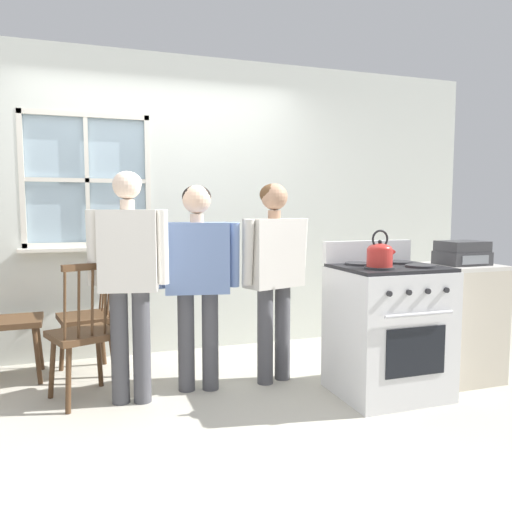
{
  "coord_description": "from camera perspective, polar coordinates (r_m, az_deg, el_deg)",
  "views": [
    {
      "loc": [
        -0.66,
        -3.19,
        1.33
      ],
      "look_at": [
        0.44,
        0.03,
        1.0
      ],
      "focal_mm": 35.0,
      "sensor_mm": 36.0,
      "label": 1
    }
  ],
  "objects": [
    {
      "name": "chair_by_window",
      "position": [
        3.66,
        -18.96,
        -8.6
      ],
      "size": [
        0.54,
        0.52,
        0.97
      ],
      "rotation": [
        0.0,
        0.0,
        -2.77
      ],
      "color": "#4C331E",
      "rests_on": "ground_plane"
    },
    {
      "name": "person_elderly_left",
      "position": [
        3.44,
        -14.33,
        -1.16
      ],
      "size": [
        0.54,
        0.28,
        1.57
      ],
      "rotation": [
        0.0,
        0.0,
        -0.21
      ],
      "color": "#4C4C51",
      "rests_on": "ground_plane"
    },
    {
      "name": "person_adult_right",
      "position": [
        3.77,
        2.09,
        -0.76
      ],
      "size": [
        0.6,
        0.34,
        1.51
      ],
      "rotation": [
        0.0,
        0.0,
        0.32
      ],
      "color": "#4C4C51",
      "rests_on": "ground_plane"
    },
    {
      "name": "person_teen_center",
      "position": [
        3.6,
        -6.71,
        -1.25
      ],
      "size": [
        0.61,
        0.29,
        1.49
      ],
      "rotation": [
        0.0,
        0.0,
        -0.19
      ],
      "color": "#4C4C51",
      "rests_on": "ground_plane"
    },
    {
      "name": "stereo",
      "position": [
        4.1,
        22.48,
        0.31
      ],
      "size": [
        0.34,
        0.29,
        0.18
      ],
      "color": "#38383A",
      "rests_on": "side_counter"
    },
    {
      "name": "chair_near_stove",
      "position": [
        4.23,
        -18.57,
        -6.71
      ],
      "size": [
        0.47,
        0.49,
        0.97
      ],
      "rotation": [
        0.0,
        0.0,
        -1.39
      ],
      "color": "#4C331E",
      "rests_on": "ground_plane"
    },
    {
      "name": "ground_plane",
      "position": [
        3.52,
        -6.97,
        -16.71
      ],
      "size": [
        16.0,
        16.0,
        0.0
      ],
      "primitive_type": "plane",
      "color": "#B2AD9E"
    },
    {
      "name": "chair_center_cluster",
      "position": [
        4.3,
        -26.17,
        -6.79
      ],
      "size": [
        0.42,
        0.44,
        0.97
      ],
      "rotation": [
        0.0,
        0.0,
        1.61
      ],
      "color": "#4C331E",
      "rests_on": "ground_plane"
    },
    {
      "name": "kettle",
      "position": [
        3.42,
        13.97,
        0.23
      ],
      "size": [
        0.21,
        0.17,
        0.25
      ],
      "color": "red",
      "rests_on": "stove"
    },
    {
      "name": "side_counter",
      "position": [
        4.19,
        22.02,
        -7.01
      ],
      "size": [
        0.55,
        0.5,
        0.9
      ],
      "color": "beige",
      "rests_on": "ground_plane"
    },
    {
      "name": "potted_plant",
      "position": [
        4.52,
        -15.61,
        1.78
      ],
      "size": [
        0.16,
        0.16,
        0.26
      ],
      "color": "#935B3D",
      "rests_on": "wall_back"
    },
    {
      "name": "wall_back",
      "position": [
        4.64,
        -10.35,
        5.5
      ],
      "size": [
        6.4,
        0.16,
        2.7
      ],
      "color": "silver",
      "rests_on": "ground_plane"
    },
    {
      "name": "stove",
      "position": [
        3.7,
        14.8,
        -8.04
      ],
      "size": [
        0.73,
        0.68,
        1.08
      ],
      "color": "silver",
      "rests_on": "ground_plane"
    }
  ]
}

